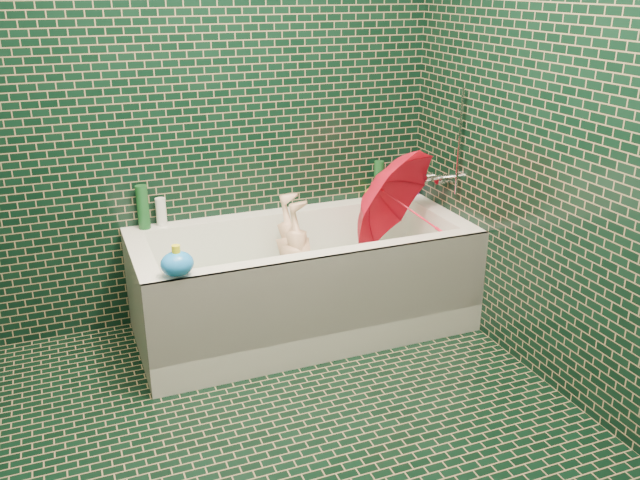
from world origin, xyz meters
name	(u,v)px	position (x,y,z in m)	size (l,w,h in m)	color
floor	(287,470)	(0.00, 0.00, 0.00)	(2.80, 2.80, 0.00)	black
wall_back	(189,83)	(0.00, 1.40, 1.25)	(2.80, 2.80, 0.00)	black
wall_front	(619,373)	(0.00, -1.40, 1.25)	(2.80, 2.80, 0.00)	black
wall_right	(607,115)	(1.30, 0.00, 1.25)	(2.80, 2.80, 0.00)	black
bathtub	(305,292)	(0.45, 1.01, 0.21)	(1.70, 0.75, 0.55)	white
bath_mat	(303,300)	(0.45, 1.02, 0.16)	(1.35, 0.47, 0.01)	green
water	(303,275)	(0.45, 1.02, 0.30)	(1.48, 0.53, 0.00)	silver
faucet	(447,171)	(1.26, 1.02, 0.77)	(0.18, 0.19, 0.55)	silver
child	(301,274)	(0.44, 1.03, 0.31)	(0.30, 0.20, 0.82)	#D9A988
umbrella	(409,209)	(1.01, 0.94, 0.62)	(0.57, 0.57, 0.50)	#EE163C
soap_bottle_a	(412,194)	(1.25, 1.35, 0.55)	(0.11, 0.11, 0.28)	white
soap_bottle_b	(412,195)	(1.25, 1.34, 0.55)	(0.08, 0.08, 0.18)	#521D6D
soap_bottle_c	(381,197)	(1.06, 1.36, 0.55)	(0.15, 0.15, 0.19)	#14471F
bottle_right_tall	(379,180)	(1.03, 1.35, 0.66)	(0.06, 0.06, 0.22)	#14471F
bottle_right_pump	(396,180)	(1.15, 1.37, 0.64)	(0.05, 0.05, 0.19)	silver
bottle_left_tall	(143,207)	(-0.28, 1.35, 0.66)	(0.06, 0.06, 0.22)	#14471F
bottle_left_short	(161,212)	(-0.19, 1.35, 0.62)	(0.05, 0.05, 0.15)	white
rubber_duck	(374,192)	(1.00, 1.34, 0.60)	(0.13, 0.10, 0.10)	yellow
bath_toy	(177,263)	(-0.24, 0.69, 0.61)	(0.15, 0.13, 0.14)	#1B80F4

